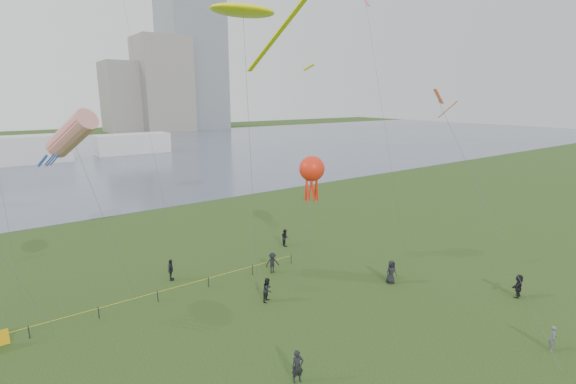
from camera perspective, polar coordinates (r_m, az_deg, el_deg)
ground_plane at (r=25.66m, az=14.29°, el=-22.01°), size 400.00×400.00×0.00m
lake at (r=115.13m, az=-27.40°, el=4.30°), size 400.00×120.00×0.08m
building_mid at (r=185.92m, az=-16.74°, el=13.85°), size 20.00×20.00×38.00m
building_low at (r=187.41m, az=-21.39°, el=11.98°), size 16.00×18.00×28.00m
pavilion_left at (r=108.70m, az=-33.39°, el=4.77°), size 22.00×8.00×6.00m
pavilion_right at (r=115.77m, az=-20.51°, el=6.22°), size 18.00×7.00×5.00m
fence at (r=31.33m, az=-28.41°, el=-15.23°), size 24.07×0.07×1.05m
kite_flyer at (r=30.04m, az=32.48°, el=-16.51°), size 0.67×0.58×1.55m
spectator_a at (r=30.95m, az=-2.79°, el=-13.20°), size 1.10×1.03×1.79m
spectator_b at (r=35.49m, az=-2.14°, el=-9.66°), size 1.29×0.96×1.78m
spectator_c at (r=35.41m, az=-15.73°, el=-10.22°), size 0.86×1.12×1.77m
spectator_d at (r=34.63m, az=13.92°, el=-10.55°), size 1.03×0.79×1.89m
spectator_e at (r=35.81m, az=28.98°, el=-11.16°), size 1.72×0.84×1.78m
spectator_f at (r=23.38m, az=1.31°, el=-22.76°), size 0.74×0.59×1.79m
spectator_g at (r=41.58m, az=-0.41°, el=-6.24°), size 0.81×0.95×1.70m
kite_stingray at (r=34.32m, az=-6.08°, el=23.34°), size 5.36×10.15×21.24m
kite_windsock at (r=33.75m, az=-27.48°, el=7.05°), size 4.70×7.19×13.76m
kite_octopus at (r=36.44m, az=3.28°, el=3.10°), size 5.45×4.91×9.49m
kite_delta at (r=34.89m, az=20.58°, el=10.67°), size 6.60×13.78×15.11m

